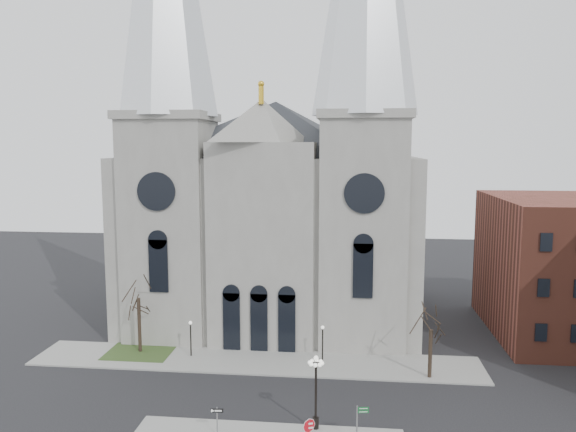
# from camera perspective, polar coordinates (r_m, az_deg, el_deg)

# --- Properties ---
(ground) EXTENTS (160.00, 160.00, 0.00)m
(ground) POSITION_cam_1_polar(r_m,az_deg,el_deg) (42.04, -6.00, -20.09)
(ground) COLOR black
(ground) RESTS_ON ground
(sidewalk_far) EXTENTS (40.00, 6.00, 0.14)m
(sidewalk_far) POSITION_cam_1_polar(r_m,az_deg,el_deg) (51.84, -3.37, -14.50)
(sidewalk_far) COLOR gray
(sidewalk_far) RESTS_ON ground
(grass_patch) EXTENTS (6.00, 5.00, 0.18)m
(grass_patch) POSITION_cam_1_polar(r_m,az_deg,el_deg) (55.51, -14.77, -13.21)
(grass_patch) COLOR #29401B
(grass_patch) RESTS_ON ground
(cathedral) EXTENTS (33.00, 26.66, 54.00)m
(cathedral) POSITION_cam_1_polar(r_m,az_deg,el_deg) (59.87, -1.62, 6.50)
(cathedral) COLOR gray
(cathedral) RESTS_ON ground
(bg_building_brick) EXTENTS (14.00, 18.00, 14.00)m
(bg_building_brick) POSITION_cam_1_polar(r_m,az_deg,el_deg) (63.63, 26.25, -4.62)
(bg_building_brick) COLOR brown
(bg_building_brick) RESTS_ON ground
(tree_left) EXTENTS (3.20, 3.20, 7.50)m
(tree_left) POSITION_cam_1_polar(r_m,az_deg,el_deg) (53.86, -14.96, -7.72)
(tree_left) COLOR black
(tree_left) RESTS_ON ground
(tree_right) EXTENTS (3.20, 3.20, 6.00)m
(tree_right) POSITION_cam_1_polar(r_m,az_deg,el_deg) (48.32, 14.33, -10.83)
(tree_right) COLOR black
(tree_right) RESTS_ON ground
(ped_lamp_left) EXTENTS (0.32, 0.32, 3.26)m
(ped_lamp_left) POSITION_cam_1_polar(r_m,az_deg,el_deg) (52.79, -9.87, -11.58)
(ped_lamp_left) COLOR black
(ped_lamp_left) RESTS_ON sidewalk_far
(ped_lamp_right) EXTENTS (0.32, 0.32, 3.26)m
(ped_lamp_right) POSITION_cam_1_polar(r_m,az_deg,el_deg) (50.92, 3.54, -12.20)
(ped_lamp_right) COLOR black
(ped_lamp_right) RESTS_ON sidewalk_far
(stop_sign) EXTENTS (0.88, 0.29, 2.54)m
(stop_sign) POSITION_cam_1_polar(r_m,az_deg,el_deg) (36.79, 2.14, -20.87)
(stop_sign) COLOR slate
(stop_sign) RESTS_ON sidewalk_near
(globe_lamp) EXTENTS (1.17, 1.17, 5.15)m
(globe_lamp) POSITION_cam_1_polar(r_m,az_deg,el_deg) (39.38, 2.85, -16.58)
(globe_lamp) COLOR black
(globe_lamp) RESTS_ON sidewalk_near
(one_way_sign) EXTENTS (0.85, 0.13, 1.94)m
(one_way_sign) POSITION_cam_1_polar(r_m,az_deg,el_deg) (39.67, -7.22, -19.49)
(one_way_sign) COLOR slate
(one_way_sign) RESTS_ON sidewalk_near
(street_name_sign) EXTENTS (0.79, 0.18, 2.49)m
(street_name_sign) POSITION_cam_1_polar(r_m,az_deg,el_deg) (38.77, 7.16, -19.96)
(street_name_sign) COLOR slate
(street_name_sign) RESTS_ON sidewalk_near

